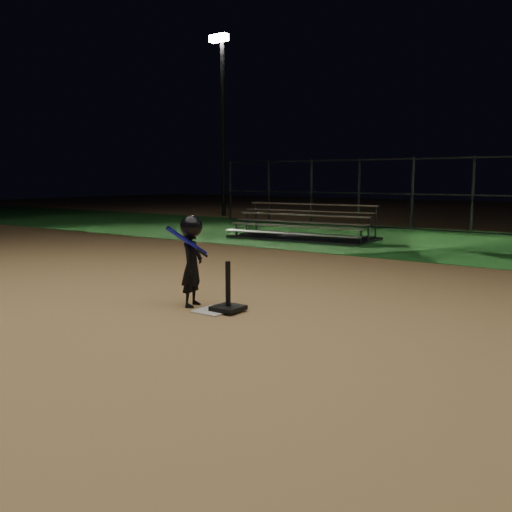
{
  "coord_description": "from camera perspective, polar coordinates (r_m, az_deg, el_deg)",
  "views": [
    {
      "loc": [
        4.72,
        -5.56,
        1.8
      ],
      "look_at": [
        0.0,
        1.0,
        0.65
      ],
      "focal_mm": 38.51,
      "sensor_mm": 36.0,
      "label": 1
    }
  ],
  "objects": [
    {
      "name": "backstop_fence",
      "position": [
        19.16,
        21.59,
        5.9
      ],
      "size": [
        20.08,
        0.08,
        2.5
      ],
      "color": "#38383D",
      "rests_on": "ground"
    },
    {
      "name": "batting_tee",
      "position": [
        7.46,
        -2.91,
        -4.77
      ],
      "size": [
        0.38,
        0.38,
        0.67
      ],
      "color": "black",
      "rests_on": "home_plate"
    },
    {
      "name": "bleacher_left",
      "position": [
        16.42,
        4.91,
        2.53
      ],
      "size": [
        4.35,
        2.36,
        1.03
      ],
      "rotation": [
        0.0,
        0.0,
        0.08
      ],
      "color": "#A2A2A7",
      "rests_on": "ground"
    },
    {
      "name": "ground",
      "position": [
        7.51,
        -4.48,
        -5.79
      ],
      "size": [
        80.0,
        80.0,
        0.0
      ],
      "primitive_type": "plane",
      "color": "#A47D4A",
      "rests_on": "ground"
    },
    {
      "name": "home_plate",
      "position": [
        7.51,
        -4.49,
        -5.7
      ],
      "size": [
        0.45,
        0.45,
        0.02
      ],
      "primitive_type": "cube",
      "color": "beige",
      "rests_on": "ground"
    },
    {
      "name": "grass_strip",
      "position": [
        16.36,
        18.76,
        1.38
      ],
      "size": [
        60.0,
        8.0,
        0.01
      ],
      "primitive_type": "cube",
      "color": "#194E1A",
      "rests_on": "ground"
    },
    {
      "name": "child_batter",
      "position": [
        7.74,
        -6.68,
        -0.26
      ],
      "size": [
        0.46,
        0.67,
        1.29
      ],
      "rotation": [
        0.0,
        0.0,
        1.89
      ],
      "color": "black",
      "rests_on": "ground"
    },
    {
      "name": "light_pole_left",
      "position": [
        26.64,
        -3.54,
        14.88
      ],
      "size": [
        0.9,
        0.53,
        8.3
      ],
      "color": "#2D2D30",
      "rests_on": "ground"
    }
  ]
}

